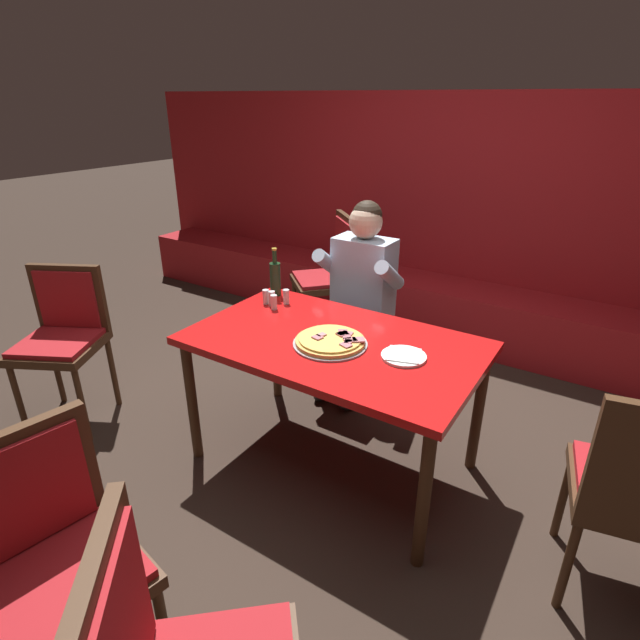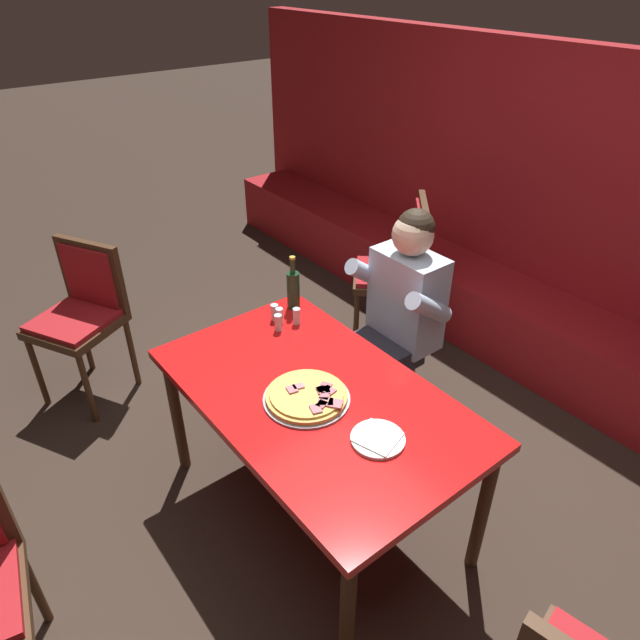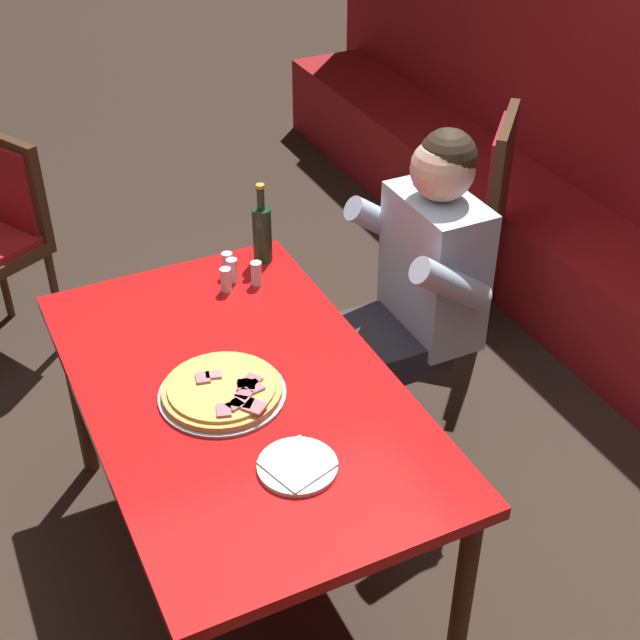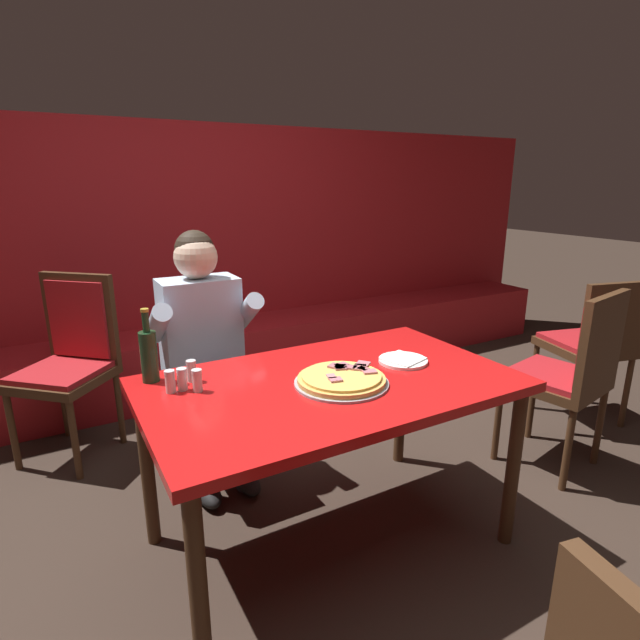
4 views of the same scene
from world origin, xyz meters
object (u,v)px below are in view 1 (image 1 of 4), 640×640
Objects in this scene: pizza at (331,341)px; shaker_black_pepper at (286,297)px; shaker_parmesan at (266,297)px; main_dining_table at (333,353)px; dining_chair_far_right at (52,550)px; shaker_oregano at (274,303)px; plate_white_paper at (404,356)px; diner_seated_blue_shirt at (357,292)px; shaker_red_pepper_flakes at (272,299)px; dining_chair_far_left at (64,331)px; dining_chair_near_left at (331,269)px; beer_bottle at (275,278)px.

shaker_black_pepper is (-0.50, 0.31, 0.02)m from pizza.
main_dining_table is at bearing -18.12° from shaker_parmesan.
dining_chair_far_right reaches higher than shaker_black_pepper.
shaker_black_pepper is at bearing 152.02° from main_dining_table.
shaker_oregano is at bearing -94.18° from shaker_black_pepper.
diner_seated_blue_shirt is at bearing 131.72° from plate_white_paper.
shaker_parmesan is at bearing 179.31° from shaker_red_pepper_flakes.
shaker_oregano is 0.09× the size of dining_chair_far_right.
dining_chair_far_left is 2.00m from dining_chair_near_left.
beer_bottle is 0.18m from shaker_red_pepper_flakes.
shaker_parmesan is 0.63m from diner_seated_blue_shirt.
shaker_oregano reaches higher than pizza.
shaker_black_pepper is (-0.85, 0.24, 0.03)m from plate_white_paper.
pizza is 4.24× the size of shaker_parmesan.
dining_chair_far_right is 1.70m from dining_chair_far_left.
shaker_parmesan is at bearing -118.61° from diner_seated_blue_shirt.
shaker_black_pepper is (-0.48, 0.25, 0.12)m from main_dining_table.
main_dining_table is 0.38m from plate_white_paper.
shaker_parmesan is (-0.95, 0.17, 0.03)m from plate_white_paper.
shaker_red_pepper_flakes is 1.25m from dining_chair_near_left.
dining_chair_far_left is (-1.96, -0.50, -0.18)m from plate_white_paper.
shaker_red_pepper_flakes is at bearing 169.20° from plate_white_paper.
shaker_black_pepper is 0.09× the size of dining_chair_near_left.
shaker_parmesan reaches higher than pizza.
beer_bottle is at bearing -76.98° from dining_chair_near_left.
main_dining_table is 1.43m from dining_chair_far_right.
diner_seated_blue_shirt is at bearing 110.18° from pizza.
shaker_oregano is 0.09× the size of dining_chair_far_left.
dining_chair_near_left is (-0.69, 2.79, 0.02)m from dining_chair_far_right.
plate_white_paper is 2.44× the size of shaker_red_pepper_flakes.
diner_seated_blue_shirt reaches higher than dining_chair_far_right.
main_dining_table is at bearing -19.46° from shaker_red_pepper_flakes.
diner_seated_blue_shirt is 1.80m from dining_chair_far_left.
shaker_black_pepper is at bearing 100.57° from dining_chair_far_right.
plate_white_paper is 1.54m from dining_chair_far_right.
beer_bottle reaches higher than shaker_oregano.
shaker_black_pepper is at bearing -112.73° from diner_seated_blue_shirt.
shaker_red_pepper_flakes and shaker_oregano have the same top height.
diner_seated_blue_shirt is (0.21, 0.59, -0.08)m from shaker_oregano.
shaker_parmesan is at bearing 155.84° from shaker_oregano.
diner_seated_blue_shirt is at bearing 61.39° from shaker_parmesan.
shaker_black_pepper is (0.05, 0.07, 0.00)m from shaker_red_pepper_flakes.
main_dining_table is at bearing -58.07° from dining_chair_near_left.
shaker_parmesan and shaker_oregano have the same top height.
diner_seated_blue_shirt is 1.34× the size of dining_chair_far_left.
shaker_parmesan is 1.23m from dining_chair_far_left.
shaker_red_pepper_flakes is 0.09× the size of dining_chair_near_left.
pizza is at bearing 82.26° from dining_chair_far_right.
shaker_red_pepper_flakes is 1.66m from dining_chair_far_right.
pizza reaches higher than main_dining_table.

